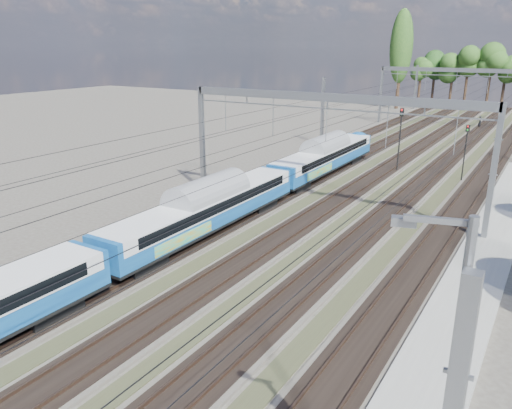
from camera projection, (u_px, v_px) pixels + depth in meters
The scene contains 8 objects.
track_bed at pixel (384, 171), 50.67m from camera, with size 21.00×130.00×0.34m.
platform at pixel (463, 305), 24.39m from camera, with size 3.00×70.00×0.30m, color gray.
catenary at pixel (413, 101), 54.81m from camera, with size 25.65×130.00×9.00m.
poplar at pixel (401, 47), 97.29m from camera, with size 4.40×4.40×19.04m.
emu_train at pixel (204, 204), 32.73m from camera, with size 2.69×57.06×3.94m.
worker at pixel (480, 122), 76.31m from camera, with size 0.71×0.47×1.96m, color black.
signal_near at pixel (400, 132), 49.45m from camera, with size 0.43×0.40×6.41m.
signal_far at pixel (466, 146), 46.48m from camera, with size 0.38×0.35×5.28m.
Camera 1 is at (14.72, -3.81, 12.31)m, focal length 35.00 mm.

